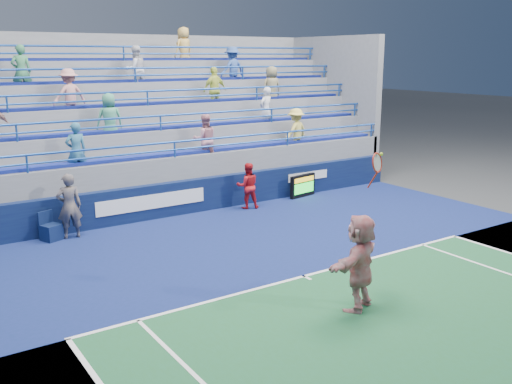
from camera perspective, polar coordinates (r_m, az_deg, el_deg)
ground at (r=13.46m, az=4.82°, el=-8.48°), size 120.00×120.00×0.00m
sponsor_wall at (r=18.56m, az=-7.69°, el=-0.59°), size 18.00×0.32×1.10m
bleacher_stand at (r=21.75m, az=-12.20°, el=3.97°), size 18.00×5.60×6.13m
serve_speed_board at (r=20.77m, az=4.69°, el=0.61°), size 1.20×0.34×0.83m
judge_chair at (r=16.88m, az=-19.82°, el=-3.72°), size 0.61×0.63×0.83m
tennis_player at (r=11.67m, az=10.34°, el=-6.90°), size 1.92×1.29×3.19m
line_judge at (r=16.74m, az=-18.17°, el=-1.36°), size 0.73×0.52×1.87m
ball_girl at (r=19.08m, az=-0.84°, el=0.62°), size 0.92×0.83×1.56m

